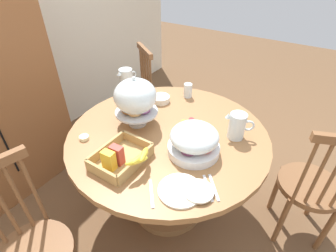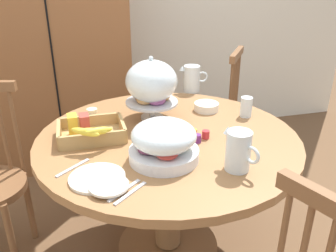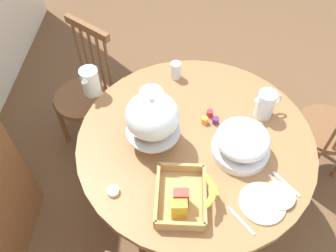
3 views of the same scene
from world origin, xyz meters
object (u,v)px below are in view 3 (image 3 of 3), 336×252
(windsor_chair_facing_door, at_px, (329,131))
(orange_juice_pitcher, at_px, (265,105))
(china_plate_small, at_px, (279,195))
(drinking_glass, at_px, (176,70))
(windsor_chair_near_window, at_px, (86,96))
(fruit_platter_covered, at_px, (242,143))
(butter_dish, at_px, (113,191))
(china_plate_large, at_px, (262,203))
(dining_table, at_px, (194,159))
(cereal_basket, at_px, (185,197))
(cereal_bowl, at_px, (151,94))
(pastry_stand_with_dome, at_px, (152,118))
(milk_pitcher, at_px, (91,82))

(windsor_chair_facing_door, height_order, orange_juice_pitcher, windsor_chair_facing_door)
(china_plate_small, bearing_deg, drinking_glass, 32.54)
(windsor_chair_near_window, bearing_deg, drinking_glass, -97.16)
(fruit_platter_covered, distance_m, butter_dish, 0.68)
(windsor_chair_near_window, bearing_deg, china_plate_large, -130.87)
(dining_table, height_order, china_plate_large, china_plate_large)
(china_plate_large, relative_size, butter_dish, 3.67)
(fruit_platter_covered, height_order, cereal_basket, fruit_platter_covered)
(windsor_chair_facing_door, bearing_deg, fruit_platter_covered, 120.97)
(dining_table, bearing_deg, cereal_bowl, 41.28)
(butter_dish, bearing_deg, windsor_chair_facing_door, -62.89)
(pastry_stand_with_dome, bearing_deg, fruit_platter_covered, -96.19)
(milk_pitcher, relative_size, china_plate_small, 1.27)
(china_plate_large, bearing_deg, china_plate_small, -65.51)
(windsor_chair_near_window, distance_m, windsor_chair_facing_door, 1.66)
(orange_juice_pitcher, distance_m, china_plate_large, 0.57)
(pastry_stand_with_dome, height_order, china_plate_small, pastry_stand_with_dome)
(windsor_chair_near_window, relative_size, cereal_basket, 3.09)
(milk_pitcher, height_order, china_plate_large, milk_pitcher)
(fruit_platter_covered, distance_m, cereal_basket, 0.41)
(dining_table, relative_size, cereal_bowl, 9.16)
(pastry_stand_with_dome, height_order, cereal_bowl, pastry_stand_with_dome)
(windsor_chair_near_window, distance_m, fruit_platter_covered, 1.23)
(fruit_platter_covered, distance_m, milk_pitcher, 0.94)
(windsor_chair_facing_door, bearing_deg, milk_pitcher, 89.65)
(dining_table, height_order, butter_dish, butter_dish)
(orange_juice_pitcher, height_order, china_plate_large, orange_juice_pitcher)
(pastry_stand_with_dome, bearing_deg, windsor_chair_facing_door, -72.66)
(china_plate_large, xyz_separation_m, china_plate_small, (0.04, -0.08, 0.01))
(china_plate_large, relative_size, china_plate_small, 1.47)
(drinking_glass, relative_size, butter_dish, 1.83)
(cereal_basket, height_order, china_plate_small, cereal_basket)
(windsor_chair_near_window, height_order, cereal_bowl, windsor_chair_near_window)
(fruit_platter_covered, bearing_deg, butter_dish, 112.72)
(cereal_basket, relative_size, drinking_glass, 2.87)
(china_plate_large, xyz_separation_m, butter_dish, (0.03, 0.71, 0.01))
(windsor_chair_near_window, height_order, orange_juice_pitcher, windsor_chair_near_window)
(china_plate_small, bearing_deg, orange_juice_pitcher, 1.33)
(dining_table, distance_m, pastry_stand_with_dome, 0.45)
(fruit_platter_covered, height_order, cereal_bowl, fruit_platter_covered)
(windsor_chair_near_window, xyz_separation_m, cereal_bowl, (-0.26, -0.50, 0.31))
(fruit_platter_covered, bearing_deg, windsor_chair_near_window, 57.21)
(fruit_platter_covered, xyz_separation_m, cereal_basket, (-0.30, 0.28, -0.04))
(pastry_stand_with_dome, xyz_separation_m, butter_dish, (-0.31, 0.17, -0.19))
(windsor_chair_facing_door, xyz_separation_m, fruit_platter_covered, (-0.40, 0.66, 0.37))
(china_plate_large, bearing_deg, orange_juice_pitcher, -7.12)
(windsor_chair_facing_door, relative_size, milk_pitcher, 5.10)
(cereal_basket, relative_size, china_plate_small, 2.11)
(fruit_platter_covered, relative_size, milk_pitcher, 1.57)
(windsor_chair_near_window, relative_size, orange_juice_pitcher, 5.51)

